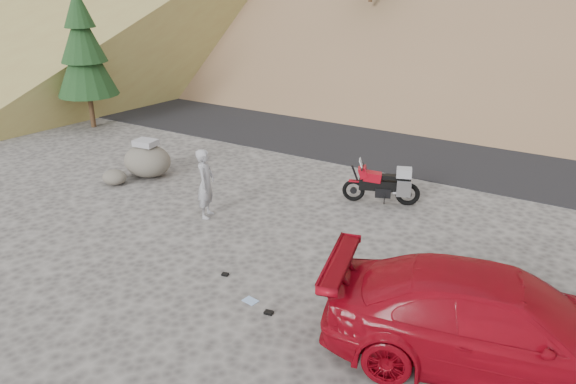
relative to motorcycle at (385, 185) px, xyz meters
name	(u,v)px	position (x,y,z in m)	size (l,w,h in m)	color
ground	(277,245)	(-1.17, -3.40, -0.51)	(140.00, 140.00, 0.00)	#474442
road	(412,141)	(-1.17, 5.60, -0.51)	(120.00, 7.00, 0.05)	black
conifer_verge	(83,49)	(-12.17, 1.10, 2.38)	(2.20, 2.20, 5.04)	#331E12
motorcycle	(385,185)	(0.00, 0.00, 0.00)	(1.92, 0.98, 1.19)	black
man	(208,216)	(-3.44, -2.99, -0.51)	(0.63, 0.42, 1.74)	#949499
red_car	(490,363)	(3.82, -5.04, -0.51)	(2.16, 5.32, 1.55)	maroon
boulder	(147,160)	(-6.68, -1.69, -0.02)	(1.56, 1.37, 1.11)	#514C45
small_rock	(114,177)	(-7.03, -2.66, -0.30)	(0.72, 0.65, 0.42)	#514C45
gear_white_cloth	(343,299)	(1.04, -4.58, -0.50)	(0.41, 0.37, 0.01)	white
gear_blue_mat	(386,285)	(1.60, -3.85, -0.41)	(0.20, 0.20, 0.49)	navy
gear_bottle	(360,295)	(1.32, -4.46, -0.40)	(0.08, 0.08, 0.22)	navy
gear_glove_a	(269,313)	(0.10, -5.71, -0.49)	(0.16, 0.11, 0.05)	black
gear_glove_b	(225,274)	(-1.38, -5.04, -0.49)	(0.13, 0.10, 0.04)	black
gear_blue_cloth	(250,301)	(-0.42, -5.54, -0.50)	(0.27, 0.20, 0.01)	#8BAAD7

